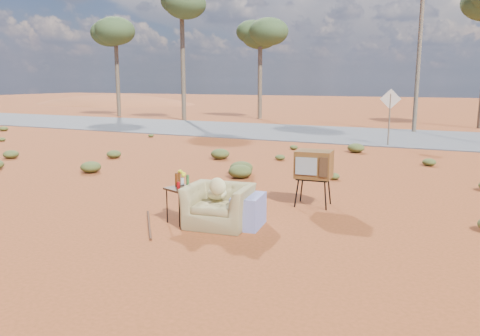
% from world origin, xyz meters
% --- Properties ---
extents(ground, '(140.00, 140.00, 0.00)m').
position_xyz_m(ground, '(0.00, 0.00, 0.00)').
color(ground, '#97401E').
rests_on(ground, ground).
extents(highway, '(140.00, 7.00, 0.04)m').
position_xyz_m(highway, '(0.00, 15.00, 0.02)').
color(highway, '#565659').
rests_on(highway, ground).
extents(dirt_mound, '(26.00, 18.00, 2.00)m').
position_xyz_m(dirt_mound, '(-30.00, 34.00, 0.00)').
color(dirt_mound, '#A04B26').
rests_on(dirt_mound, ground).
extents(armchair, '(1.34, 0.95, 0.95)m').
position_xyz_m(armchair, '(0.29, 0.25, 0.45)').
color(armchair, olive).
rests_on(armchair, ground).
extents(tv_unit, '(0.74, 0.61, 1.13)m').
position_xyz_m(tv_unit, '(1.32, 2.17, 0.84)').
color(tv_unit, black).
rests_on(tv_unit, ground).
extents(side_table, '(0.57, 0.57, 0.91)m').
position_xyz_m(side_table, '(-0.50, 0.12, 0.66)').
color(side_table, '#3C2816').
rests_on(side_table, ground).
extents(rusty_bar, '(1.02, 1.32, 0.04)m').
position_xyz_m(rusty_bar, '(-0.90, -0.30, 0.02)').
color(rusty_bar, '#4E2A14').
rests_on(rusty_bar, ground).
extents(road_sign, '(0.78, 0.06, 2.19)m').
position_xyz_m(road_sign, '(1.50, 12.00, 1.50)').
color(road_sign, brown).
rests_on(road_sign, ground).
extents(eucalyptus_far_left, '(3.20, 3.20, 7.10)m').
position_xyz_m(eucalyptus_far_left, '(-18.00, 20.00, 5.94)').
color(eucalyptus_far_left, brown).
rests_on(eucalyptus_far_left, ground).
extents(eucalyptus_left, '(3.20, 3.20, 8.10)m').
position_xyz_m(eucalyptus_left, '(-12.00, 19.00, 6.92)').
color(eucalyptus_left, brown).
rests_on(eucalyptus_left, ground).
extents(eucalyptus_near_left, '(3.20, 3.20, 6.60)m').
position_xyz_m(eucalyptus_near_left, '(-8.00, 22.00, 5.45)').
color(eucalyptus_near_left, brown).
rests_on(eucalyptus_near_left, ground).
extents(utility_pole_center, '(1.40, 0.20, 8.00)m').
position_xyz_m(utility_pole_center, '(2.00, 17.50, 4.15)').
color(utility_pole_center, brown).
rests_on(utility_pole_center, ground).
extents(scrub_patch, '(17.49, 8.07, 0.33)m').
position_xyz_m(scrub_patch, '(-0.82, 4.41, 0.14)').
color(scrub_patch, '#4D5525').
rests_on(scrub_patch, ground).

